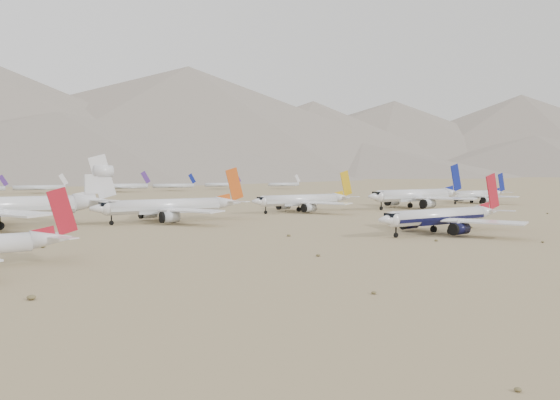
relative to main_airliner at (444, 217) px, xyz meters
name	(u,v)px	position (x,y,z in m)	size (l,w,h in m)	color
ground	(417,234)	(-7.86, 2.11, -4.34)	(7000.00, 7000.00, 0.00)	olive
main_airliner	(444,217)	(0.00, 0.00, 0.00)	(44.77, 43.73, 15.80)	white
row2_navy_widebody	(417,196)	(69.34, 70.78, 1.22)	(56.01, 54.77, 19.93)	white
row2_gold_tail	(304,200)	(14.52, 80.76, 0.33)	(46.89, 45.86, 16.70)	white
row2_orange_tail	(172,206)	(-46.54, 70.32, 0.61)	(49.49, 48.41, 17.65)	white
row2_white_trijet	(4,206)	(-94.15, 78.24, 1.94)	(61.29, 59.90, 21.72)	white
row2_blue_far	(477,195)	(123.98, 79.75, -0.01)	(43.81, 42.83, 15.57)	white
distant_storage_row	(22,188)	(-49.45, 337.53, -0.08)	(468.81, 55.87, 14.34)	silver
foothills	(221,151)	(518.81, 1102.11, 62.81)	(4637.50, 1395.00, 155.00)	slate
desert_scrub	(497,250)	(-17.42, -27.55, -4.05)	(261.14, 121.67, 0.63)	brown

